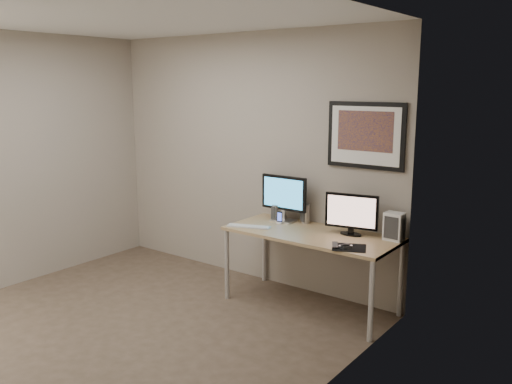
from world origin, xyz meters
TOP-DOWN VIEW (x-y plane):
  - floor at (0.00, 0.00)m, footprint 3.60×3.60m
  - room at (0.00, 0.45)m, footprint 3.60×3.60m
  - desk at (1.00, 1.35)m, footprint 1.60×0.70m
  - framed_art at (1.35, 1.68)m, footprint 0.75×0.04m
  - monitor_large at (0.56, 1.54)m, footprint 0.50×0.16m
  - monitor_tv at (1.33, 1.49)m, footprint 0.48×0.15m
  - speaker_left at (0.48, 1.52)m, footprint 0.07×0.07m
  - speaker_right at (0.78, 1.61)m, footprint 0.09×0.09m
  - phone_dock at (0.58, 1.45)m, footprint 0.06×0.06m
  - keyboard at (0.42, 1.15)m, footprint 0.43×0.25m
  - mousepad at (1.50, 1.13)m, footprint 0.35×0.34m
  - mouse at (1.48, 1.11)m, footprint 0.09×0.12m
  - remote at (1.39, 1.10)m, footprint 0.12×0.17m
  - fan_unit at (1.71, 1.57)m, footprint 0.17×0.13m

SIDE VIEW (x-z plane):
  - floor at x=0.00m, z-range 0.00..0.00m
  - desk at x=1.00m, z-range 0.30..1.03m
  - mousepad at x=1.50m, z-range 0.73..0.73m
  - keyboard at x=0.42m, z-range 0.73..0.74m
  - remote at x=1.39m, z-range 0.73..0.75m
  - mouse at x=1.48m, z-range 0.73..0.77m
  - phone_dock at x=0.58m, z-range 0.73..0.85m
  - speaker_left at x=0.48m, z-range 0.73..0.89m
  - speaker_right at x=0.78m, z-range 0.73..0.92m
  - fan_unit at x=1.71m, z-range 0.73..0.98m
  - monitor_tv at x=1.33m, z-range 0.74..1.12m
  - monitor_large at x=0.56m, z-range 0.76..1.21m
  - framed_art at x=1.35m, z-range 1.32..1.92m
  - room at x=0.00m, z-range -0.16..3.44m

